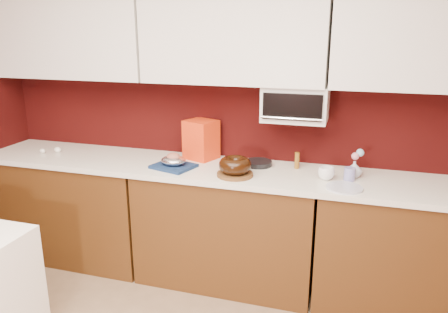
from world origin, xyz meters
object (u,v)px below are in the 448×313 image
foil_ham_nest (173,160)px  flower_vase (354,168)px  toaster_oven (296,103)px  blue_jar (350,174)px  bundt_cake (235,165)px  pandoro_box (201,140)px  coffee_mug (326,172)px

foil_ham_nest → flower_vase: bearing=7.6°
toaster_oven → foil_ham_nest: bearing=-162.8°
blue_jar → flower_vase: bearing=72.0°
toaster_oven → blue_jar: bearing=-23.4°
toaster_oven → bundt_cake: 0.61m
pandoro_box → blue_jar: 1.15m
bundt_cake → coffee_mug: bundt_cake is taller
foil_ham_nest → coffee_mug: bearing=3.1°
foil_ham_nest → coffee_mug: 1.09m
foil_ham_nest → flower_vase: flower_vase is taller
blue_jar → toaster_oven: bearing=156.6°
blue_jar → flower_vase: flower_vase is taller
coffee_mug → flower_vase: bearing=31.6°
foil_ham_nest → coffee_mug: size_ratio=1.79×
toaster_oven → flower_vase: size_ratio=3.51×
foil_ham_nest → coffee_mug: (1.09, 0.06, -0.00)m
toaster_oven → foil_ham_nest: size_ratio=2.41×
toaster_oven → pandoro_box: 0.79m
flower_vase → pandoro_box: bearing=174.1°
bundt_cake → blue_jar: bearing=10.1°
pandoro_box → flower_vase: (1.15, -0.12, -0.09)m
toaster_oven → coffee_mug: toaster_oven is taller
bundt_cake → foil_ham_nest: bundt_cake is taller
pandoro_box → coffee_mug: 1.01m
pandoro_box → flower_vase: pandoro_box is taller
pandoro_box → blue_jar: (1.13, -0.20, -0.11)m
pandoro_box → coffee_mug: pandoro_box is taller
toaster_oven → flower_vase: (0.43, -0.09, -0.41)m
blue_jar → pandoro_box: bearing=169.7°
toaster_oven → foil_ham_nest: 0.97m
coffee_mug → foil_ham_nest: bearing=-176.9°
pandoro_box → blue_jar: bearing=10.5°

